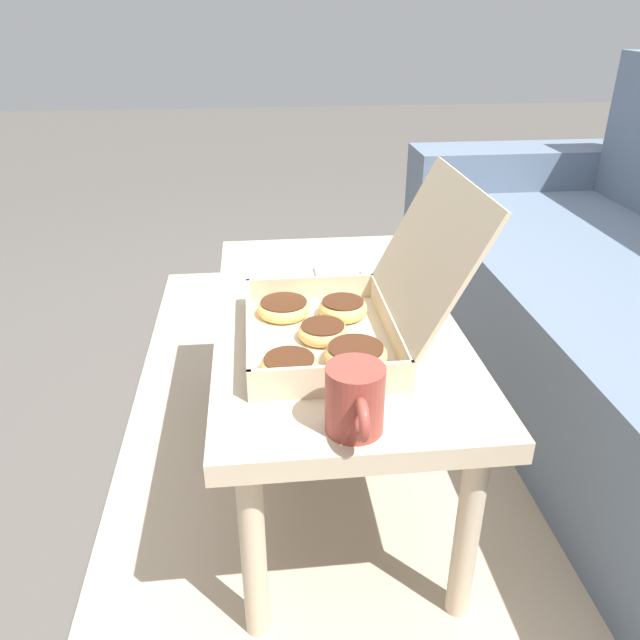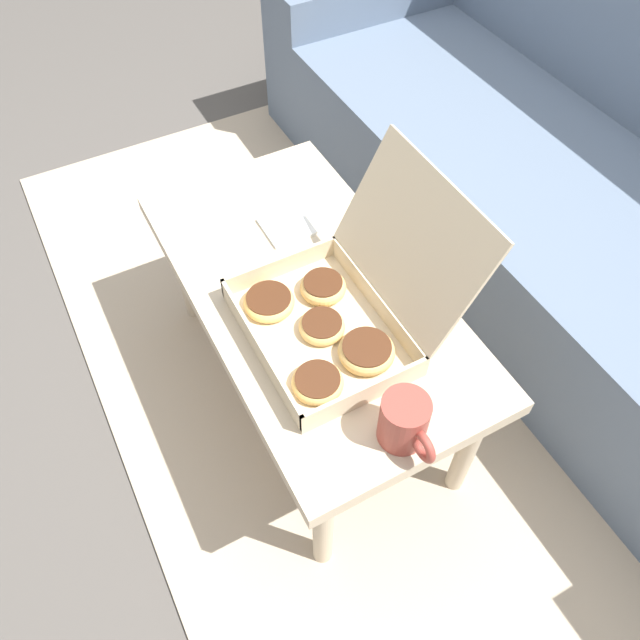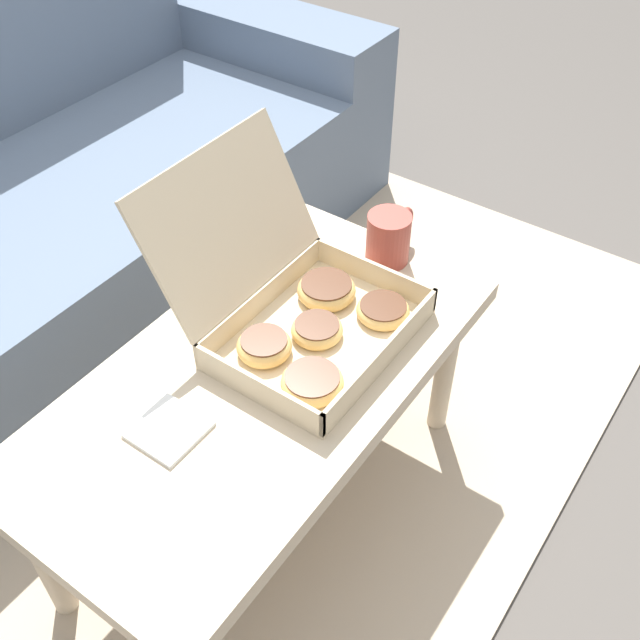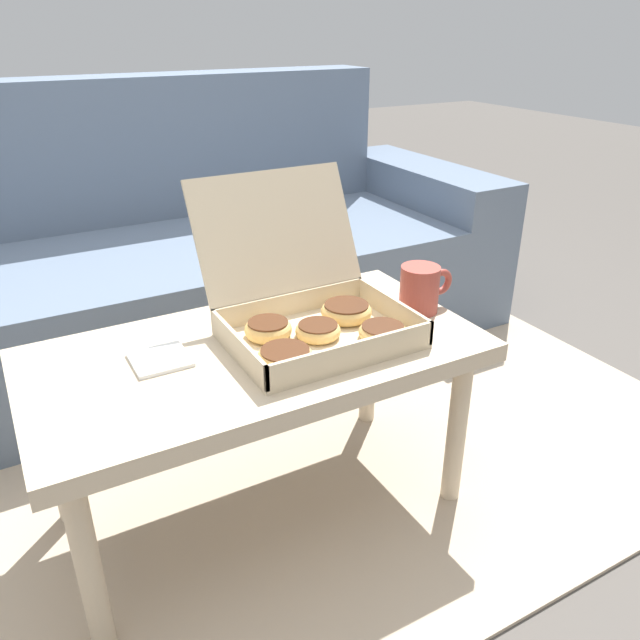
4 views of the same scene
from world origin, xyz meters
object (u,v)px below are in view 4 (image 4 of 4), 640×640
at_px(pastry_box, 312,312).
at_px(coffee_mug, 421,289).
at_px(coffee_table, 257,368).
at_px(couch, 146,270).

relative_size(pastry_box, coffee_mug, 2.93).
bearing_deg(coffee_table, coffee_mug, -2.69).
xyz_separation_m(coffee_table, pastry_box, (0.13, -0.00, 0.10)).
distance_m(pastry_box, coffee_mug, 0.28).
height_order(couch, coffee_table, couch).
height_order(couch, coffee_mug, couch).
distance_m(couch, pastry_box, 0.97).
relative_size(coffee_table, pastry_box, 2.31).
xyz_separation_m(couch, coffee_mug, (0.41, -0.95, 0.20)).
distance_m(couch, coffee_table, 0.94).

